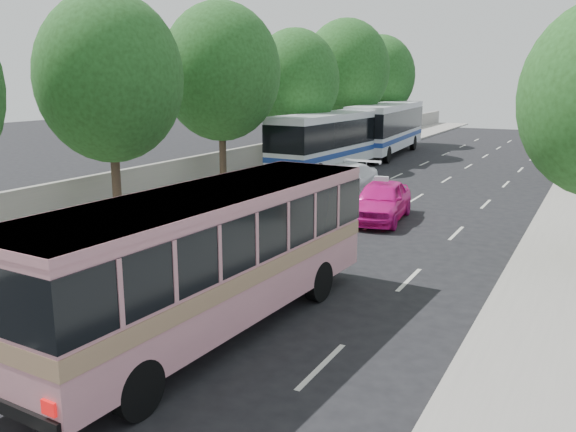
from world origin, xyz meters
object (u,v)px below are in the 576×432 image
Objects in this scene: pink_taxi at (381,201)px; tour_coach_front at (334,136)px; white_pickup at (343,182)px; pink_bus at (209,247)px; tour_coach_rear at (387,124)px.

pink_taxi is 13.27m from tour_coach_front.
tour_coach_front is (-3.92, 8.00, 1.33)m from white_pickup.
tour_coach_rear is (-7.03, 32.95, 0.26)m from pink_bus.
tour_coach_front is 9.34m from tour_coach_rear.
pink_taxi is 0.39× the size of tour_coach_front.
white_pickup is 0.44× the size of tour_coach_rear.
tour_coach_front reaches higher than pink_taxi.
pink_bus is at bearing -69.70° from tour_coach_front.
tour_coach_front reaches higher than pink_bus.
white_pickup is at bearing -82.26° from tour_coach_rear.
tour_coach_rear is (0.21, 9.34, 0.11)m from tour_coach_front.
tour_coach_rear reaches higher than white_pickup.
tour_coach_front is at bearing 110.31° from pink_bus.
pink_taxi is 21.70m from tour_coach_rear.
white_pickup is at bearing 105.28° from pink_bus.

